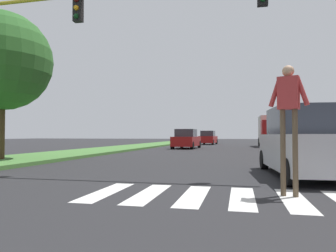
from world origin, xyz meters
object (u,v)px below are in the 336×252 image
Objects in this scene: traffic_light_gantry at (79,31)px; sedan_midblock at (186,139)px; sedan_distant at (208,138)px; truck_box_delivery at (272,130)px; tree_mid at (1,61)px; suv_crossing at (306,143)px; pedestrian_performer at (289,109)px.

sedan_midblock is at bearing 88.83° from traffic_light_gantry.
truck_box_delivery is at bearing -41.82° from sedan_distant.
truck_box_delivery is at bearing 71.58° from traffic_light_gantry.
sedan_distant is at bearing 86.72° from sedan_midblock.
truck_box_delivery is at bearing 38.03° from sedan_midblock.
tree_mid is 1.33× the size of suv_crossing.
tree_mid is at bearing 170.64° from suv_crossing.
truck_box_delivery reaches higher than pedestrian_performer.
sedan_midblock is 0.72× the size of truck_box_delivery.
sedan_midblock is 12.25m from sedan_distant.
traffic_light_gantry reaches higher than sedan_distant.
tree_mid is 25.36m from truck_box_delivery.
tree_mid is at bearing -109.28° from sedan_midblock.
pedestrian_performer is 0.40× the size of truck_box_delivery.
tree_mid is 5.69m from traffic_light_gantry.
traffic_light_gantry is at bearing -174.39° from suv_crossing.
traffic_light_gantry is 7.56m from suv_crossing.
sedan_midblock is at bearing 104.63° from pedestrian_performer.
sedan_midblock is at bearing 70.72° from tree_mid.
suv_crossing is 1.06× the size of sedan_midblock.
sedan_distant is at bearing 77.54° from tree_mid.
pedestrian_performer is at bearing -25.31° from tree_mid.
traffic_light_gantry is 18.50m from sedan_midblock.
pedestrian_performer is 21.38m from sedan_midblock.
tree_mid is 0.62× the size of traffic_light_gantry.
sedan_distant is at bearing 100.70° from suv_crossing.
suv_crossing is at bearing -79.30° from sedan_distant.
suv_crossing is at bearing -93.30° from truck_box_delivery.
tree_mid is 2.53× the size of pedestrian_performer.
traffic_light_gantry is 2.27× the size of sedan_distant.
sedan_midblock is (5.44, 15.55, -3.55)m from tree_mid.
sedan_distant is at bearing 138.18° from truck_box_delivery.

